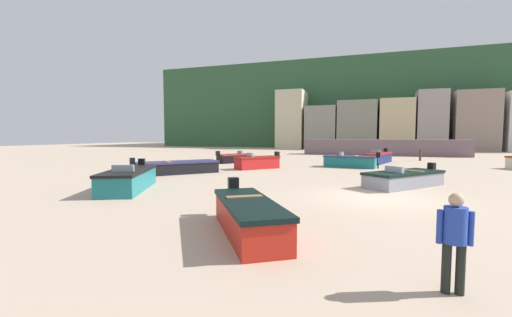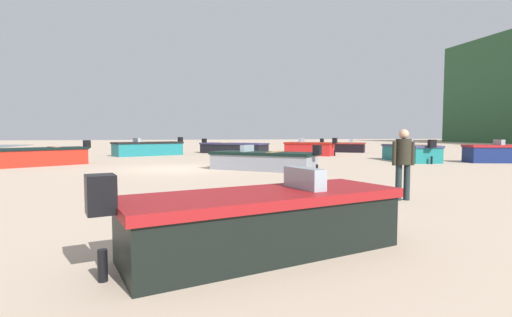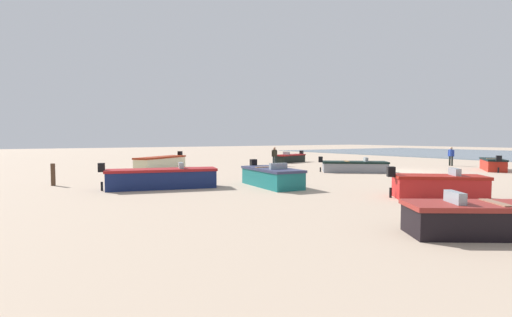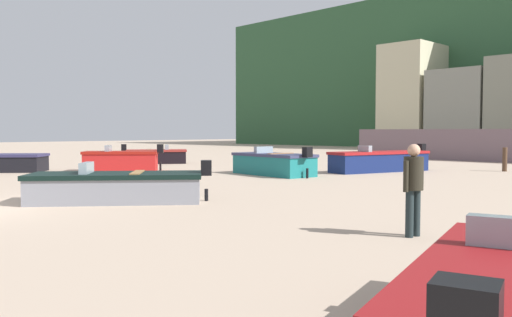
% 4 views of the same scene
% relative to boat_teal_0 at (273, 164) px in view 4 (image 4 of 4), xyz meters
% --- Properties ---
extents(harbor_pier, '(19.17, 2.40, 1.98)m').
position_rel_boat_teal_0_xyz_m(harbor_pier, '(2.86, 17.25, 0.52)').
color(harbor_pier, slate).
rests_on(harbor_pier, ground).
extents(townhouse_far_left, '(4.91, 6.85, 10.72)m').
position_rel_boat_teal_0_xyz_m(townhouse_far_left, '(-12.74, 34.67, 4.89)').
color(townhouse_far_left, beige).
rests_on(townhouse_far_left, ground).
extents(townhouse_left, '(5.42, 6.46, 7.68)m').
position_rel_boat_teal_0_xyz_m(townhouse_left, '(-7.13, 34.48, 3.37)').
color(townhouse_left, gray).
rests_on(townhouse_left, ground).
extents(boat_teal_0, '(4.25, 2.01, 1.23)m').
position_rel_boat_teal_0_xyz_m(boat_teal_0, '(0.00, 0.00, 0.00)').
color(boat_teal_0, '#187070').
rests_on(boat_teal_0, ground).
extents(boat_navy_1, '(2.61, 5.32, 1.25)m').
position_rel_boat_teal_0_xyz_m(boat_navy_1, '(2.14, 4.77, 0.01)').
color(boat_navy_1, navy).
rests_on(boat_navy_1, ground).
extents(boat_red_5, '(3.16, 3.43, 1.24)m').
position_rel_boat_teal_0_xyz_m(boat_red_5, '(-6.50, -3.42, 0.01)').
color(boat_red_5, red).
rests_on(boat_red_5, ground).
extents(boat_grey_6, '(4.02, 4.43, 1.08)m').
position_rel_boat_teal_0_xyz_m(boat_grey_6, '(3.09, -9.15, -0.08)').
color(boat_grey_6, gray).
rests_on(boat_grey_6, ground).
extents(boat_black_7, '(2.18, 3.93, 1.10)m').
position_rel_boat_teal_0_xyz_m(boat_black_7, '(13.82, -11.85, -0.06)').
color(boat_black_7, black).
rests_on(boat_black_7, ground).
extents(boat_black_9, '(2.94, 3.51, 1.12)m').
position_rel_boat_teal_0_xyz_m(boat_black_9, '(-10.19, 1.00, -0.05)').
color(boat_black_9, black).
rests_on(boat_black_9, ground).
extents(mooring_post_near_water, '(0.21, 0.21, 1.10)m').
position_rel_boat_teal_0_xyz_m(mooring_post_near_water, '(6.08, 9.02, 0.08)').
color(mooring_post_near_water, '#4C3424').
rests_on(mooring_post_near_water, ground).
extents(beach_walker_foreground, '(0.37, 0.54, 1.62)m').
position_rel_boat_teal_0_xyz_m(beach_walker_foreground, '(10.80, -7.82, 0.48)').
color(beach_walker_foreground, '#1D282A').
rests_on(beach_walker_foreground, ground).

